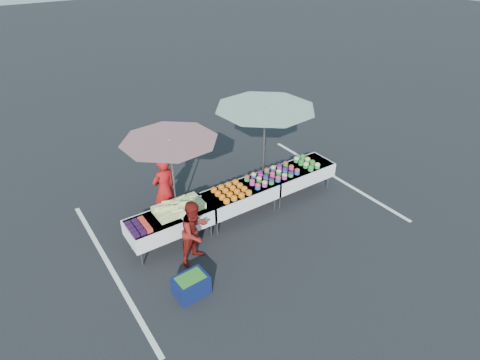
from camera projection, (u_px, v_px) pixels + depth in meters
ground at (240, 215)px, 9.71m from camera, size 80.00×80.00×0.00m
stripe_left at (110, 268)px, 8.18m from camera, size 0.10×5.00×0.00m
stripe_right at (334, 177)px, 11.24m from camera, size 0.10×5.00×0.00m
table_left at (170, 221)px, 8.54m from camera, size 1.86×0.81×0.75m
table_center at (240, 195)px, 9.40m from camera, size 1.86×0.81×0.75m
table_right at (298, 173)px, 10.26m from camera, size 1.86×0.81×0.75m
berry_punnets at (138, 227)px, 8.05m from camera, size 0.40×0.54×0.08m
corn_pile at (179, 207)px, 8.55m from camera, size 1.16×0.57×0.26m
plastic_bags at (189, 217)px, 8.37m from camera, size 0.30×0.25×0.05m
carrot_bowls at (231, 191)px, 9.16m from camera, size 0.75×0.69×0.11m
potato_cups at (272, 174)px, 9.72m from camera, size 1.34×0.58×0.16m
bean_baskets at (307, 162)px, 10.25m from camera, size 0.36×0.68×0.15m
vendor at (164, 189)px, 9.26m from camera, size 0.63×0.46×1.58m
customer at (195, 232)px, 8.04m from camera, size 0.83×0.74×1.43m
umbrella_left at (170, 148)px, 8.49m from camera, size 2.61×2.61×2.14m
umbrella_right at (265, 116)px, 9.30m from camera, size 2.97×2.97×2.43m
storage_bin at (191, 285)px, 7.49m from camera, size 0.65×0.49×0.41m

